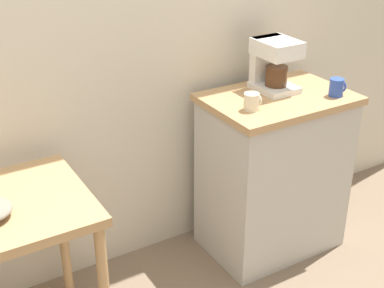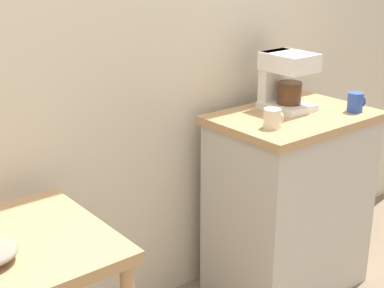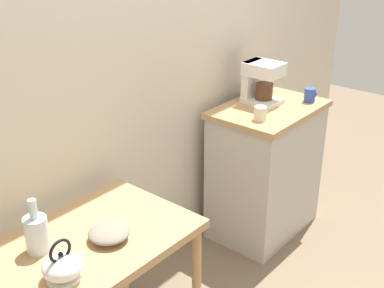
# 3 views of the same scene
# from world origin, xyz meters

# --- Properties ---
(ground_plane) EXTENTS (8.00, 8.00, 0.00)m
(ground_plane) POSITION_xyz_m (0.00, 0.00, 0.00)
(ground_plane) COLOR #7A6651
(back_wall) EXTENTS (4.40, 0.10, 2.80)m
(back_wall) POSITION_xyz_m (0.10, 0.43, 1.40)
(back_wall) COLOR beige
(back_wall) RESTS_ON ground_plane
(wooden_table) EXTENTS (0.86, 0.59, 0.73)m
(wooden_table) POSITION_xyz_m (-0.74, 0.00, 0.64)
(wooden_table) COLOR tan
(wooden_table) RESTS_ON ground_plane
(kitchen_counter) EXTENTS (0.72, 0.50, 0.88)m
(kitchen_counter) POSITION_xyz_m (0.74, 0.07, 0.44)
(kitchen_counter) COLOR #BCB7AD
(kitchen_counter) RESTS_ON ground_plane
(bowl_stoneware) EXTENTS (0.17, 0.17, 0.06)m
(bowl_stoneware) POSITION_xyz_m (-0.70, -0.06, 0.77)
(bowl_stoneware) COLOR gray
(bowl_stoneware) RESTS_ON wooden_table
(teakettle) EXTENTS (0.18, 0.15, 0.17)m
(teakettle) POSITION_xyz_m (-0.97, -0.12, 0.79)
(teakettle) COLOR white
(teakettle) RESTS_ON wooden_table
(glass_carafe_vase) EXTENTS (0.09, 0.09, 0.24)m
(glass_carafe_vase) POSITION_xyz_m (-0.93, 0.09, 0.82)
(glass_carafe_vase) COLOR silver
(glass_carafe_vase) RESTS_ON wooden_table
(coffee_maker) EXTENTS (0.18, 0.22, 0.26)m
(coffee_maker) POSITION_xyz_m (0.77, 0.16, 1.02)
(coffee_maker) COLOR white
(coffee_maker) RESTS_ON kitchen_counter
(mug_small_cream) EXTENTS (0.08, 0.07, 0.08)m
(mug_small_cream) POSITION_xyz_m (0.52, -0.01, 0.92)
(mug_small_cream) COLOR beige
(mug_small_cream) RESTS_ON kitchen_counter
(mug_blue) EXTENTS (0.08, 0.07, 0.09)m
(mug_blue) POSITION_xyz_m (0.98, -0.08, 0.92)
(mug_blue) COLOR #2D4CAD
(mug_blue) RESTS_ON kitchen_counter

